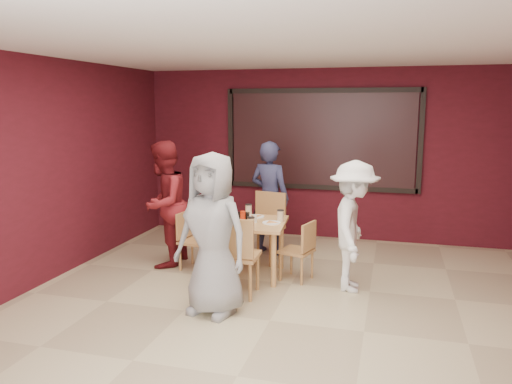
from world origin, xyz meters
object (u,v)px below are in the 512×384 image
(chair_left, at_px, (191,237))
(diner_back, at_px, (270,198))
(diner_right, at_px, (354,226))
(chair_front, at_px, (237,252))
(diner_front, at_px, (212,234))
(dining_table, at_px, (250,228))
(chair_back, at_px, (267,222))
(diner_left, at_px, (164,204))
(chair_right, at_px, (301,248))

(chair_left, xyz_separation_m, diner_back, (0.85, 1.00, 0.40))
(diner_back, height_order, diner_right, diner_back)
(chair_front, relative_size, diner_front, 0.55)
(diner_back, bearing_deg, dining_table, 104.96)
(chair_front, bearing_deg, diner_back, 91.95)
(chair_back, bearing_deg, chair_front, -89.30)
(chair_front, distance_m, chair_back, 1.48)
(diner_back, bearing_deg, chair_front, 107.06)
(diner_right, bearing_deg, chair_front, 113.97)
(diner_front, xyz_separation_m, diner_left, (-1.22, 1.36, -0.00))
(chair_left, bearing_deg, chair_right, -3.06)
(chair_right, bearing_deg, chair_left, 176.94)
(diner_front, distance_m, diner_right, 1.77)
(chair_front, distance_m, diner_right, 1.43)
(dining_table, bearing_deg, diner_right, -6.29)
(chair_back, bearing_deg, diner_back, 97.14)
(diner_left, bearing_deg, diner_back, 125.82)
(diner_back, xyz_separation_m, diner_left, (-1.27, -0.95, 0.02))
(chair_front, xyz_separation_m, diner_left, (-1.33, 0.88, 0.33))
(chair_right, relative_size, diner_back, 0.45)
(diner_back, distance_m, diner_left, 1.58)
(diner_left, height_order, diner_right, diner_left)
(chair_left, relative_size, diner_right, 0.50)
(diner_back, bearing_deg, diner_left, 52.04)
(chair_left, bearing_deg, diner_back, 49.76)
(dining_table, distance_m, diner_back, 1.09)
(dining_table, height_order, chair_front, chair_front)
(chair_left, distance_m, diner_left, 0.60)
(diner_left, bearing_deg, chair_left, 81.99)
(dining_table, distance_m, chair_left, 0.87)
(dining_table, distance_m, diner_right, 1.35)
(diner_right, bearing_deg, diner_front, 126.64)
(dining_table, height_order, diner_front, diner_front)
(diner_front, distance_m, diner_back, 2.31)
(chair_back, bearing_deg, chair_right, -48.94)
(chair_front, height_order, chair_left, chair_front)
(dining_table, distance_m, chair_right, 0.71)
(diner_right, bearing_deg, chair_back, 54.38)
(diner_left, bearing_deg, chair_front, 55.50)
(diner_front, bearing_deg, chair_left, 134.50)
(dining_table, relative_size, chair_right, 1.30)
(diner_back, bearing_deg, chair_back, 112.26)
(chair_right, xyz_separation_m, diner_left, (-1.95, 0.13, 0.43))
(dining_table, bearing_deg, chair_back, 86.23)
(chair_front, bearing_deg, chair_left, 137.80)
(chair_left, distance_m, diner_front, 1.59)
(diner_back, distance_m, diner_right, 1.80)
(chair_front, distance_m, diner_front, 0.59)
(chair_front, height_order, diner_front, diner_front)
(chair_back, bearing_deg, diner_front, -92.74)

